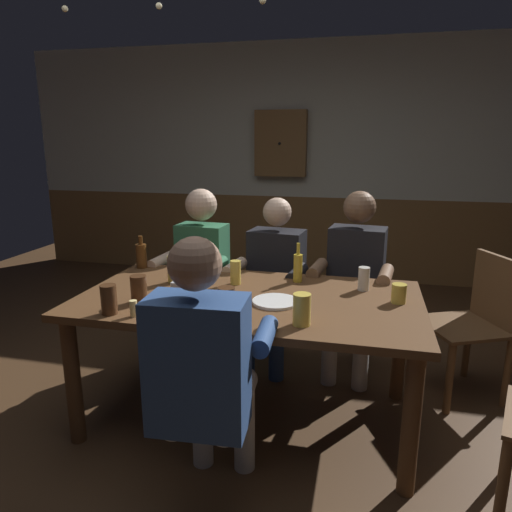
# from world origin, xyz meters

# --- Properties ---
(ground_plane) EXTENTS (8.04, 8.04, 0.00)m
(ground_plane) POSITION_xyz_m (0.00, 0.00, 0.00)
(ground_plane) COLOR #4C331E
(back_wall_upper) EXTENTS (6.70, 0.12, 1.64)m
(back_wall_upper) POSITION_xyz_m (0.00, 3.03, 1.74)
(back_wall_upper) COLOR beige
(back_wall_wainscot) EXTENTS (6.70, 0.12, 0.92)m
(back_wall_wainscot) POSITION_xyz_m (0.00, 3.03, 0.46)
(back_wall_wainscot) COLOR brown
(back_wall_wainscot) RESTS_ON ground_plane
(dining_table) EXTENTS (1.82, 0.99, 0.73)m
(dining_table) POSITION_xyz_m (0.00, 0.07, 0.64)
(dining_table) COLOR brown
(dining_table) RESTS_ON ground_plane
(person_0) EXTENTS (0.51, 0.52, 1.22)m
(person_0) POSITION_xyz_m (-0.55, 0.79, 0.68)
(person_0) COLOR #33724C
(person_0) RESTS_ON ground_plane
(person_1) EXTENTS (0.54, 0.56, 1.17)m
(person_1) POSITION_xyz_m (-0.01, 0.80, 0.65)
(person_1) COLOR black
(person_1) RESTS_ON ground_plane
(person_2) EXTENTS (0.53, 0.56, 1.23)m
(person_2) POSITION_xyz_m (0.54, 0.80, 0.68)
(person_2) COLOR black
(person_2) RESTS_ON ground_plane
(person_3) EXTENTS (0.53, 0.54, 1.22)m
(person_3) POSITION_xyz_m (-0.00, -0.65, 0.67)
(person_3) COLOR #2D4C84
(person_3) RESTS_ON ground_plane
(chair_empty_near_left) EXTENTS (0.58, 0.58, 0.88)m
(chair_empty_near_left) POSITION_xyz_m (1.28, 0.66, 0.48)
(chair_empty_near_left) COLOR brown
(chair_empty_near_left) RESTS_ON ground_plane
(table_candle) EXTENTS (0.04, 0.04, 0.08)m
(table_candle) POSITION_xyz_m (-0.46, -0.34, 0.77)
(table_candle) COLOR #F9E08C
(table_candle) RESTS_ON dining_table
(condiment_caddy) EXTENTS (0.14, 0.10, 0.05)m
(condiment_caddy) POSITION_xyz_m (-0.37, 0.10, 0.76)
(condiment_caddy) COLOR #B2B7BC
(condiment_caddy) RESTS_ON dining_table
(plate_0) EXTENTS (0.24, 0.24, 0.01)m
(plate_0) POSITION_xyz_m (0.16, -0.00, 0.74)
(plate_0) COLOR white
(plate_0) RESTS_ON dining_table
(bottle_0) EXTENTS (0.05, 0.05, 0.23)m
(bottle_0) POSITION_xyz_m (0.22, 0.40, 0.82)
(bottle_0) COLOR gold
(bottle_0) RESTS_ON dining_table
(bottle_1) EXTENTS (0.07, 0.07, 0.21)m
(bottle_1) POSITION_xyz_m (-0.83, 0.47, 0.82)
(bottle_1) COLOR #593314
(bottle_1) RESTS_ON dining_table
(pint_glass_0) EXTENTS (0.08, 0.08, 0.15)m
(pint_glass_0) POSITION_xyz_m (0.33, -0.26, 0.81)
(pint_glass_0) COLOR #E5C64C
(pint_glass_0) RESTS_ON dining_table
(pint_glass_1) EXTENTS (0.08, 0.08, 0.14)m
(pint_glass_1) POSITION_xyz_m (-0.53, -0.15, 0.80)
(pint_glass_1) COLOR #4C2D19
(pint_glass_1) RESTS_ON dining_table
(pint_glass_2) EXTENTS (0.08, 0.08, 0.16)m
(pint_glass_2) POSITION_xyz_m (-0.02, -0.27, 0.81)
(pint_glass_2) COLOR #4C2D19
(pint_glass_2) RESTS_ON dining_table
(pint_glass_3) EXTENTS (0.06, 0.06, 0.14)m
(pint_glass_3) POSITION_xyz_m (-0.13, 0.27, 0.80)
(pint_glass_3) COLOR #E5C64C
(pint_glass_3) RESTS_ON dining_table
(pint_glass_4) EXTENTS (0.08, 0.08, 0.15)m
(pint_glass_4) POSITION_xyz_m (-0.19, -0.27, 0.81)
(pint_glass_4) COLOR white
(pint_glass_4) RESTS_ON dining_table
(pint_glass_5) EXTENTS (0.08, 0.08, 0.15)m
(pint_glass_5) POSITION_xyz_m (-0.60, -0.34, 0.80)
(pint_glass_5) COLOR #4C2D19
(pint_glass_5) RESTS_ON dining_table
(pint_glass_6) EXTENTS (0.08, 0.08, 0.10)m
(pint_glass_6) POSITION_xyz_m (0.78, 0.15, 0.78)
(pint_glass_6) COLOR #E5C64C
(pint_glass_6) RESTS_ON dining_table
(pint_glass_7) EXTENTS (0.06, 0.06, 0.13)m
(pint_glass_7) POSITION_xyz_m (0.60, 0.32, 0.80)
(pint_glass_7) COLOR white
(pint_glass_7) RESTS_ON dining_table
(pint_glass_8) EXTENTS (0.07, 0.07, 0.16)m
(pint_glass_8) POSITION_xyz_m (-0.49, 0.22, 0.81)
(pint_glass_8) COLOR #E5C64C
(pint_glass_8) RESTS_ON dining_table
(wall_dart_cabinet) EXTENTS (0.56, 0.15, 0.70)m
(wall_dart_cabinet) POSITION_xyz_m (-0.35, 2.90, 1.50)
(wall_dart_cabinet) COLOR brown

